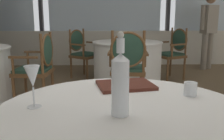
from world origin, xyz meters
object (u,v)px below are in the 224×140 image
object	(u,v)px
dining_chair_1_2	(82,49)
menu_book	(125,85)
wine_glass	(32,78)
diner_person_1	(209,27)
dining_chair_1_1	(174,49)
water_bottle	(120,82)
dining_chair_1_0	(128,62)
dining_chair_0_0	(39,63)
water_tumbler	(190,89)

from	to	relation	value
dining_chair_1_2	menu_book	bearing A→B (deg)	-45.64
wine_glass	diner_person_1	bearing A→B (deg)	58.88
dining_chair_1_2	dining_chair_1_1	bearing A→B (deg)	30.02
diner_person_1	water_bottle	bearing A→B (deg)	-55.68
dining_chair_1_2	wine_glass	bearing A→B (deg)	-53.18
water_bottle	dining_chair_1_1	xyz separation A→B (m)	(1.29, 3.71, -0.33)
wine_glass	water_bottle	bearing A→B (deg)	-15.34
dining_chair_1_0	diner_person_1	world-z (taller)	diner_person_1
dining_chair_1_0	dining_chair_1_2	world-z (taller)	dining_chair_1_0
dining_chair_0_0	dining_chair_1_2	bearing A→B (deg)	-101.48
menu_book	dining_chair_1_2	distance (m)	3.49
menu_book	water_tumbler	bearing A→B (deg)	-40.54
water_bottle	dining_chair_1_2	xyz separation A→B (m)	(-0.49, 3.87, -0.35)
dining_chair_1_0	diner_person_1	distance (m)	3.15
water_bottle	dining_chair_1_0	xyz separation A→B (m)	(0.26, 2.24, -0.32)
dining_chair_0_0	dining_chair_1_1	world-z (taller)	dining_chair_1_1
wine_glass	dining_chair_1_1	size ratio (longest dim) A/B	0.20
dining_chair_1_0	diner_person_1	size ratio (longest dim) A/B	0.60
menu_book	dining_chair_1_1	size ratio (longest dim) A/B	0.33
dining_chair_1_2	diner_person_1	world-z (taller)	diner_person_1
wine_glass	dining_chair_1_2	xyz separation A→B (m)	(-0.10, 3.77, -0.35)
wine_glass	dining_chair_0_0	bearing A→B (deg)	103.81
water_bottle	diner_person_1	world-z (taller)	diner_person_1
wine_glass	menu_book	xyz separation A→B (m)	(0.45, 0.33, -0.13)
wine_glass	dining_chair_1_0	bearing A→B (deg)	73.23
menu_book	diner_person_1	distance (m)	4.74
water_tumbler	dining_chair_0_0	size ratio (longest dim) A/B	0.07
dining_chair_1_1	diner_person_1	world-z (taller)	diner_person_1
water_tumbler	dining_chair_1_2	distance (m)	3.73
dining_chair_0_0	diner_person_1	distance (m)	3.98
menu_book	diner_person_1	size ratio (longest dim) A/B	0.19
water_tumbler	dining_chair_1_1	xyz separation A→B (m)	(0.91, 3.46, -0.23)
water_tumbler	dining_chair_1_0	distance (m)	2.01
water_bottle	wine_glass	distance (m)	0.40
dining_chair_1_0	dining_chair_1_2	size ratio (longest dim) A/B	1.06
water_bottle	dining_chair_1_1	bearing A→B (deg)	70.80
menu_book	dining_chair_1_0	xyz separation A→B (m)	(0.20, 1.81, -0.19)
water_bottle	water_tumbler	world-z (taller)	water_bottle
dining_chair_0_0	diner_person_1	world-z (taller)	diner_person_1
water_bottle	dining_chair_1_0	bearing A→B (deg)	83.43
water_tumbler	dining_chair_1_0	bearing A→B (deg)	93.67
menu_book	diner_person_1	world-z (taller)	diner_person_1
water_tumbler	dining_chair_1_2	bearing A→B (deg)	103.59
menu_book	dining_chair_1_0	size ratio (longest dim) A/B	0.32
wine_glass	water_tumbler	distance (m)	0.79
water_tumbler	menu_book	size ratio (longest dim) A/B	0.23
menu_book	dining_chair_0_0	size ratio (longest dim) A/B	0.33
menu_book	dining_chair_0_0	world-z (taller)	dining_chair_0_0
dining_chair_1_0	dining_chair_1_2	distance (m)	1.79
wine_glass	dining_chair_0_0	world-z (taller)	dining_chair_0_0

